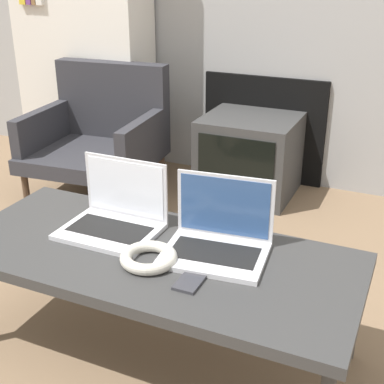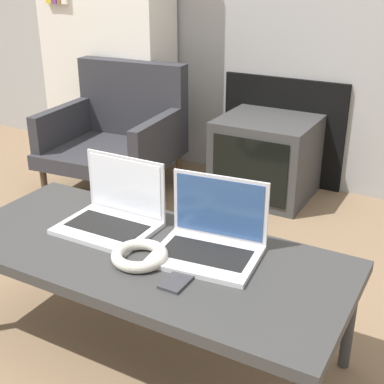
{
  "view_description": "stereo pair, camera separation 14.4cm",
  "coord_description": "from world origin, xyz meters",
  "px_view_note": "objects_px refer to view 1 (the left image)",
  "views": [
    {
      "loc": [
        0.71,
        -1.04,
        1.22
      ],
      "look_at": [
        0.0,
        0.52,
        0.47
      ],
      "focal_mm": 50.0,
      "sensor_mm": 36.0,
      "label": 1
    },
    {
      "loc": [
        0.83,
        -0.98,
        1.22
      ],
      "look_at": [
        0.0,
        0.52,
        0.47
      ],
      "focal_mm": 50.0,
      "sensor_mm": 36.0,
      "label": 2
    }
  ],
  "objects_px": {
    "phone": "(192,279)",
    "tv": "(249,156)",
    "laptop_left": "(116,215)",
    "headphones": "(149,258)",
    "laptop_right": "(218,237)",
    "armchair": "(101,130)"
  },
  "relations": [
    {
      "from": "armchair",
      "to": "laptop_right",
      "type": "bearing_deg",
      "value": -48.3
    },
    {
      "from": "laptop_left",
      "to": "phone",
      "type": "distance_m",
      "value": 0.41
    },
    {
      "from": "laptop_left",
      "to": "phone",
      "type": "height_order",
      "value": "laptop_left"
    },
    {
      "from": "phone",
      "to": "armchair",
      "type": "relative_size",
      "value": 0.19
    },
    {
      "from": "tv",
      "to": "armchair",
      "type": "distance_m",
      "value": 0.84
    },
    {
      "from": "laptop_right",
      "to": "armchair",
      "type": "distance_m",
      "value": 1.53
    },
    {
      "from": "laptop_left",
      "to": "headphones",
      "type": "distance_m",
      "value": 0.26
    },
    {
      "from": "headphones",
      "to": "phone",
      "type": "distance_m",
      "value": 0.16
    },
    {
      "from": "laptop_left",
      "to": "laptop_right",
      "type": "xyz_separation_m",
      "value": [
        0.37,
        -0.0,
        0.0
      ]
    },
    {
      "from": "headphones",
      "to": "tv",
      "type": "height_order",
      "value": "tv"
    },
    {
      "from": "laptop_left",
      "to": "tv",
      "type": "bearing_deg",
      "value": 88.51
    },
    {
      "from": "armchair",
      "to": "phone",
      "type": "bearing_deg",
      "value": -53.1
    },
    {
      "from": "laptop_left",
      "to": "headphones",
      "type": "xyz_separation_m",
      "value": [
        0.21,
        -0.15,
        -0.03
      ]
    },
    {
      "from": "laptop_left",
      "to": "armchair",
      "type": "height_order",
      "value": "armchair"
    },
    {
      "from": "headphones",
      "to": "armchair",
      "type": "distance_m",
      "value": 1.53
    },
    {
      "from": "phone",
      "to": "tv",
      "type": "relative_size",
      "value": 0.27
    },
    {
      "from": "laptop_right",
      "to": "tv",
      "type": "bearing_deg",
      "value": 97.91
    },
    {
      "from": "phone",
      "to": "headphones",
      "type": "bearing_deg",
      "value": 167.96
    },
    {
      "from": "laptop_left",
      "to": "laptop_right",
      "type": "height_order",
      "value": "same"
    },
    {
      "from": "laptop_left",
      "to": "armchair",
      "type": "relative_size",
      "value": 0.44
    },
    {
      "from": "laptop_left",
      "to": "tv",
      "type": "xyz_separation_m",
      "value": [
        0.04,
        1.31,
        -0.21
      ]
    },
    {
      "from": "laptop_left",
      "to": "armchair",
      "type": "xyz_separation_m",
      "value": [
        -0.74,
        1.04,
        -0.09
      ]
    }
  ]
}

